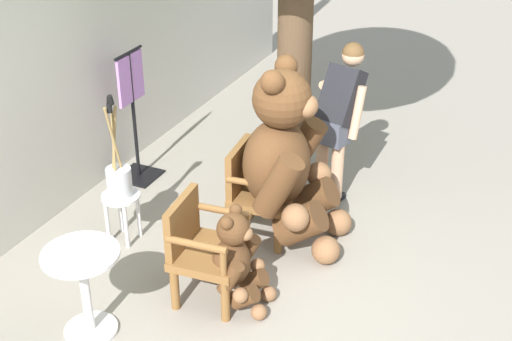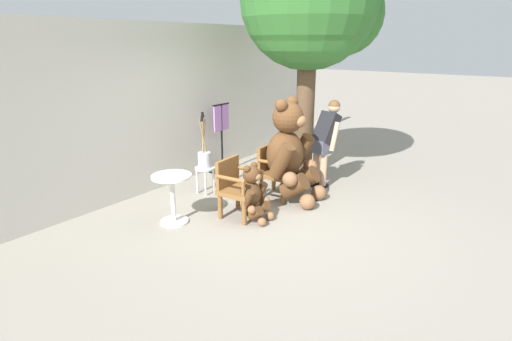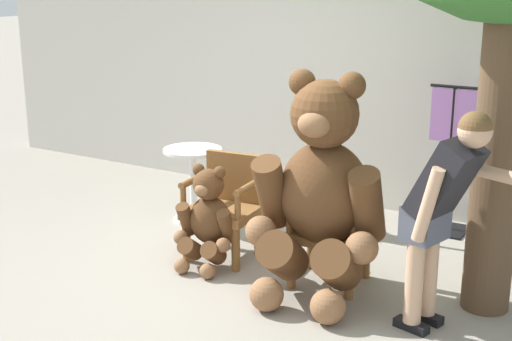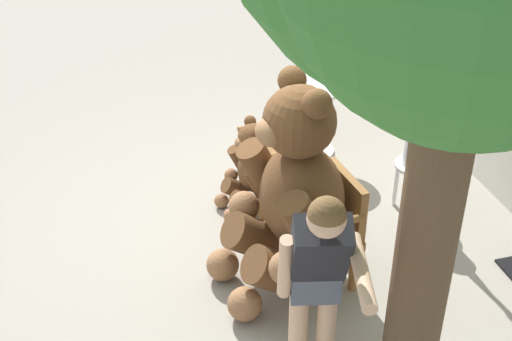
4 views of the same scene
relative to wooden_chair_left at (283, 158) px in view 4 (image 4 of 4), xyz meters
The scene contains 9 objects.
ground_plane 0.83m from the wooden_chair_left, 43.11° to the right, with size 60.00×60.00×0.00m, color gray.
wooden_chair_left is the anchor object (origin of this frame).
wooden_chair_right 0.99m from the wooden_chair_left, ahead, with size 0.61×0.58×0.86m.
teddy_bear_large 1.10m from the wooden_chair_left, 15.08° to the right, with size 1.01×0.99×1.67m.
teddy_bear_small 0.29m from the wooden_chair_left, 87.92° to the right, with size 0.52×0.50×0.85m.
person_visitor 2.03m from the wooden_chair_left, 11.94° to the right, with size 0.84×0.48×1.53m.
white_stool 1.11m from the wooden_chair_left, 69.37° to the left, with size 0.34×0.34×0.46m.
brush_bucket 1.12m from the wooden_chair_left, 69.37° to the left, with size 0.22×0.22×0.94m.
round_side_table 0.94m from the wooden_chair_left, 143.10° to the left, with size 0.56×0.56×0.72m.
Camera 4 is at (4.37, -1.14, 3.57)m, focal length 50.00 mm.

